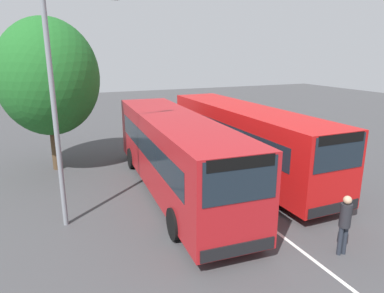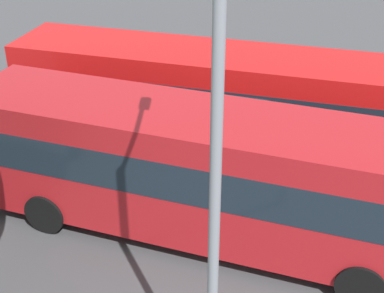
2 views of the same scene
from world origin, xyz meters
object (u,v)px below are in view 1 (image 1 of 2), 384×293
Objects in this scene: bus_far_left at (175,151)px; depot_tree at (48,77)px; bus_center_left at (245,137)px; street_lamp at (61,96)px; pedestrian at (345,220)px.

bus_far_left is 7.26m from depot_tree.
bus_center_left is 1.52× the size of street_lamp.
street_lamp is at bearing -75.82° from bus_center_left.
bus_far_left is 1.60× the size of depot_tree.
depot_tree is at bearing 39.58° from pedestrian.
pedestrian is (7.18, -1.12, -0.68)m from bus_center_left.
pedestrian is at bearing -50.19° from street_lamp.
pedestrian is at bearing 31.96° from depot_tree.
street_lamp is 6.28m from depot_tree.
street_lamp is (-5.13, -6.96, 3.28)m from pedestrian.
depot_tree reaches higher than bus_far_left.
depot_tree is (-5.13, -4.34, 2.75)m from bus_far_left.
pedestrian is 0.24× the size of street_lamp.
street_lamp is (1.15, -4.19, 2.59)m from bus_far_left.
pedestrian is 13.87m from depot_tree.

